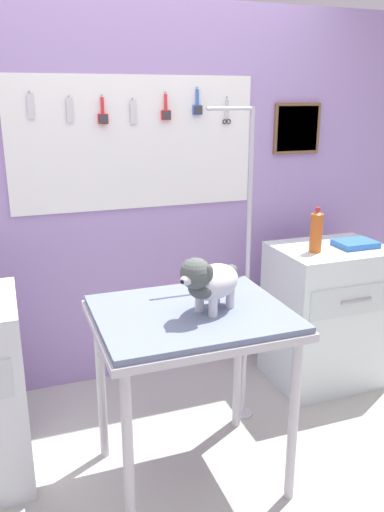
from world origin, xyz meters
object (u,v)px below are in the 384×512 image
grooming_arm (246,284)px  cabinet_right (326,314)px  soda_bottle (316,231)px  grooming_table (192,330)px  dog (209,281)px

grooming_arm → cabinet_right: grooming_arm is taller
cabinet_right → soda_bottle: 0.59m
grooming_table → dog: bearing=-33.4°
grooming_arm → soda_bottle: size_ratio=6.44×
dog → cabinet_right: bearing=30.4°
cabinet_right → soda_bottle: size_ratio=3.33×
dog → soda_bottle: bearing=32.2°
grooming_table → grooming_arm: bearing=40.0°
grooming_table → soda_bottle: soda_bottle is taller
dog → soda_bottle: 1.06m
dog → cabinet_right: (1.05, 0.62, -0.56)m
grooming_arm → cabinet_right: 0.79m
cabinet_right → grooming_table: bearing=-152.8°
cabinet_right → grooming_arm: bearing=-163.1°
dog → grooming_table: bearing=146.6°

